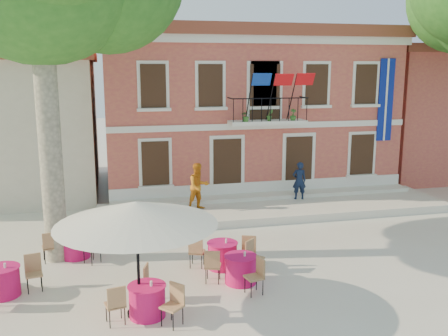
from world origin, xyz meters
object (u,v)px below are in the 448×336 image
cafe_table_2 (2,280)px  cafe_table_1 (222,254)px  pedestrian_navy (299,181)px  cafe_table_4 (241,268)px  cafe_table_0 (147,299)px  patio_umbrella (136,213)px  pedestrian_orange (198,186)px  cafe_table_3 (76,244)px

cafe_table_2 → cafe_table_1: bearing=4.7°
pedestrian_navy → cafe_table_4: size_ratio=0.86×
cafe_table_0 → patio_umbrella: bearing=143.3°
pedestrian_orange → cafe_table_1: (-0.25, -5.15, -0.79)m
patio_umbrella → pedestrian_orange: bearing=69.5°
pedestrian_orange → cafe_table_0: size_ratio=1.00×
cafe_table_0 → cafe_table_1: bearing=45.5°
pedestrian_orange → cafe_table_1: size_ratio=0.94×
patio_umbrella → cafe_table_4: size_ratio=2.02×
pedestrian_orange → cafe_table_4: size_ratio=1.00×
cafe_table_1 → cafe_table_2: (-5.84, -0.48, 0.01)m
pedestrian_orange → cafe_table_3: bearing=-160.8°
pedestrian_orange → pedestrian_navy: bearing=-10.4°
pedestrian_navy → cafe_table_3: pedestrian_navy is taller
pedestrian_orange → cafe_table_4: (-0.01, -6.26, -0.78)m
cafe_table_3 → cafe_table_4: (4.42, -2.94, 0.00)m
cafe_table_0 → cafe_table_2: size_ratio=0.99×
patio_umbrella → cafe_table_0: patio_umbrella is taller
cafe_table_2 → cafe_table_3: size_ratio=1.00×
patio_umbrella → cafe_table_1: bearing=42.0°
patio_umbrella → cafe_table_0: size_ratio=2.03×
patio_umbrella → cafe_table_4: bearing=22.8°
patio_umbrella → pedestrian_navy: size_ratio=2.34×
cafe_table_2 → cafe_table_3: (1.66, 2.31, 0.00)m
cafe_table_0 → cafe_table_4: same height
cafe_table_0 → cafe_table_3: same height
pedestrian_navy → cafe_table_1: pedestrian_navy is taller
pedestrian_navy → cafe_table_0: 10.71m
cafe_table_3 → cafe_table_4: same height
cafe_table_4 → pedestrian_navy: bearing=57.3°
patio_umbrella → pedestrian_orange: patio_umbrella is taller
cafe_table_0 → cafe_table_4: (2.60, 1.29, 0.00)m
patio_umbrella → cafe_table_0: bearing=-36.7°
pedestrian_navy → cafe_table_0: (-6.97, -8.10, -0.66)m
pedestrian_orange → cafe_table_3: (-4.43, -3.32, -0.78)m
pedestrian_navy → pedestrian_orange: size_ratio=0.87×
pedestrian_orange → cafe_table_4: pedestrian_orange is taller
cafe_table_4 → cafe_table_1: bearing=102.4°
pedestrian_navy → cafe_table_0: size_ratio=0.87×
cafe_table_1 → cafe_table_4: (0.24, -1.11, 0.01)m
cafe_table_1 → cafe_table_3: same height
cafe_table_4 → cafe_table_2: bearing=174.1°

